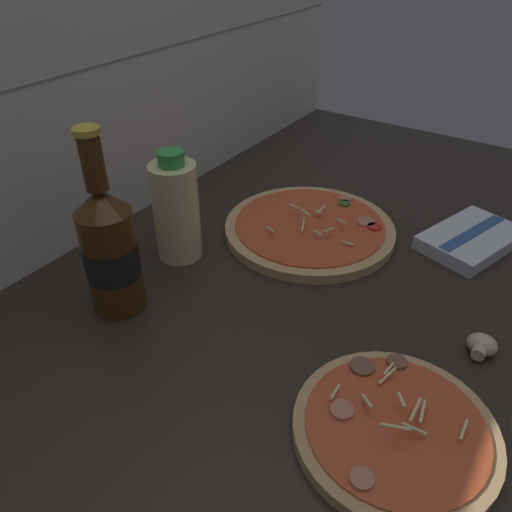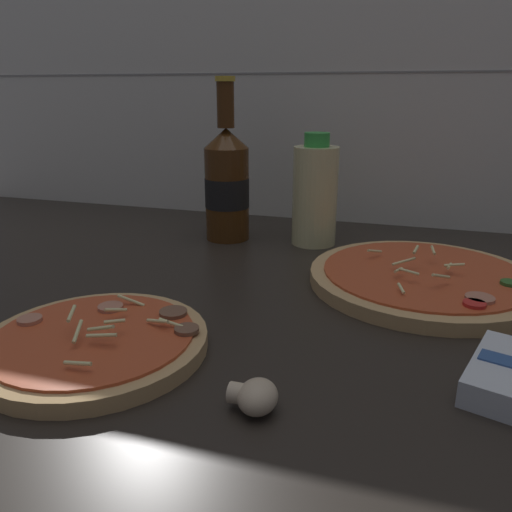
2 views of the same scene
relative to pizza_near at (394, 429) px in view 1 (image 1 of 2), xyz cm
name	(u,v)px [view 1 (image 1 of 2)]	position (x,y,z in cm)	size (l,w,h in cm)	color
counter_slab	(331,333)	(11.91, 13.36, -2.18)	(160.00, 90.00, 2.50)	#28231E
tile_backsplash	(72,71)	(11.91, 58.86, 26.57)	(160.00, 1.13, 60.00)	silver
pizza_near	(394,429)	(0.00, 0.00, 0.00)	(22.15, 22.15, 4.23)	tan
pizza_far	(310,229)	(31.28, 27.60, 0.06)	(29.74, 29.74, 5.17)	tan
beer_bottle	(110,249)	(-1.03, 40.98, 8.78)	(7.49, 7.49, 26.59)	#47280F
oil_bottle	(176,210)	(13.73, 42.36, 7.42)	(7.31, 7.31, 18.15)	beige
mushroom_left	(482,345)	(17.94, -4.73, 0.41)	(4.01, 3.82, 2.67)	beige
dish_towel	(471,239)	(43.28, 3.02, 0.29)	(19.90, 15.84, 2.56)	silver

